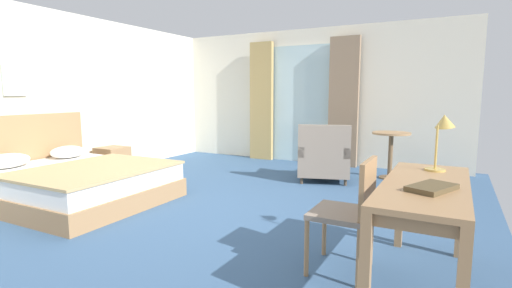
{
  "coord_description": "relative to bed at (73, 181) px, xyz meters",
  "views": [
    {
      "loc": [
        2.56,
        -3.45,
        1.36
      ],
      "look_at": [
        0.55,
        0.35,
        0.78
      ],
      "focal_mm": 26.44,
      "sensor_mm": 36.0,
      "label": 1
    }
  ],
  "objects": [
    {
      "name": "wall_left",
      "position": [
        -1.17,
        0.42,
        1.04
      ],
      "size": [
        0.12,
        7.4,
        2.59
      ],
      "primitive_type": "cube",
      "color": "silver",
      "rests_on": "ground"
    },
    {
      "name": "desk_chair",
      "position": [
        3.59,
        -0.29,
        0.25
      ],
      "size": [
        0.42,
        0.46,
        0.88
      ],
      "color": "gray",
      "rests_on": "ground"
    },
    {
      "name": "armchair_by_window",
      "position": [
        2.48,
        2.53,
        0.1
      ],
      "size": [
        0.94,
        0.91,
        0.9
      ],
      "color": "gray",
      "rests_on": "ground"
    },
    {
      "name": "closed_book",
      "position": [
        4.14,
        -0.49,
        0.52
      ],
      "size": [
        0.31,
        0.38,
        0.03
      ],
      "primitive_type": "cube",
      "rotation": [
        0.0,
        0.0,
        -0.42
      ],
      "color": "brown",
      "rests_on": "writing_desk"
    },
    {
      "name": "balcony_glass_door",
      "position": [
        1.55,
        3.98,
        0.88
      ],
      "size": [
        1.26,
        0.02,
        2.28
      ],
      "primitive_type": "cube",
      "color": "silver",
      "rests_on": "ground"
    },
    {
      "name": "wall_back",
      "position": [
        1.68,
        4.06,
        1.04
      ],
      "size": [
        5.82,
        0.12,
        2.59
      ],
      "primitive_type": "cube",
      "color": "silver",
      "rests_on": "ground"
    },
    {
      "name": "curtain_panel_left",
      "position": [
        0.7,
        3.88,
        0.93
      ],
      "size": [
        0.49,
        0.1,
        2.38
      ],
      "primitive_type": "cube",
      "color": "tan",
      "rests_on": "ground"
    },
    {
      "name": "ground",
      "position": [
        1.68,
        0.42,
        -0.31
      ],
      "size": [
        6.22,
        7.8,
        0.1
      ],
      "primitive_type": "cube",
      "color": "#38567A"
    },
    {
      "name": "framed_picture",
      "position": [
        -1.09,
        0.0,
        1.27
      ],
      "size": [
        0.03,
        0.31,
        0.42
      ],
      "color": "#B7C6B2"
    },
    {
      "name": "desk_lamp",
      "position": [
        4.16,
        0.24,
        0.83
      ],
      "size": [
        0.2,
        0.23,
        0.45
      ],
      "color": "tan",
      "rests_on": "writing_desk"
    },
    {
      "name": "round_cafe_table",
      "position": [
        3.36,
        3.22,
        0.28
      ],
      "size": [
        0.59,
        0.59,
        0.74
      ],
      "color": "#9E754C",
      "rests_on": "ground"
    },
    {
      "name": "bed",
      "position": [
        0.0,
        0.0,
        0.0
      ],
      "size": [
        2.13,
        1.79,
        1.07
      ],
      "color": "#9E754C",
      "rests_on": "ground"
    },
    {
      "name": "nightstand",
      "position": [
        -0.8,
        1.34,
        -0.02
      ],
      "size": [
        0.43,
        0.45,
        0.47
      ],
      "color": "#9E754C",
      "rests_on": "ground"
    },
    {
      "name": "curtain_panel_right",
      "position": [
        2.4,
        3.88,
        0.93
      ],
      "size": [
        0.54,
        0.1,
        2.38
      ],
      "primitive_type": "cube",
      "color": "#897056",
      "rests_on": "ground"
    },
    {
      "name": "writing_desk",
      "position": [
        4.09,
        -0.3,
        0.41
      ],
      "size": [
        0.54,
        1.48,
        0.76
      ],
      "color": "#9E754C",
      "rests_on": "ground"
    }
  ]
}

